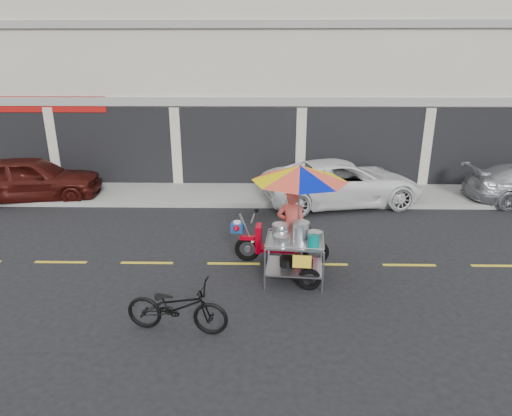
{
  "coord_description": "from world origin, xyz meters",
  "views": [
    {
      "loc": [
        -1.32,
        -8.86,
        4.33
      ],
      "look_at": [
        -1.5,
        0.6,
        1.15
      ],
      "focal_mm": 30.0,
      "sensor_mm": 36.0,
      "label": 1
    }
  ],
  "objects_px": {
    "food_vendor_rig": "(295,204)",
    "near_bicycle": "(177,307)",
    "maroon_sedan": "(31,179)",
    "white_pickup": "(343,182)"
  },
  "relations": [
    {
      "from": "food_vendor_rig",
      "to": "near_bicycle",
      "type": "bearing_deg",
      "value": -128.5
    },
    {
      "from": "white_pickup",
      "to": "food_vendor_rig",
      "type": "distance_m",
      "value": 5.39
    },
    {
      "from": "white_pickup",
      "to": "near_bicycle",
      "type": "height_order",
      "value": "white_pickup"
    },
    {
      "from": "white_pickup",
      "to": "near_bicycle",
      "type": "bearing_deg",
      "value": 139.27
    },
    {
      "from": "food_vendor_rig",
      "to": "white_pickup",
      "type": "bearing_deg",
      "value": 74.27
    },
    {
      "from": "maroon_sedan",
      "to": "white_pickup",
      "type": "height_order",
      "value": "maroon_sedan"
    },
    {
      "from": "near_bicycle",
      "to": "maroon_sedan",
      "type": "bearing_deg",
      "value": 48.36
    },
    {
      "from": "white_pickup",
      "to": "near_bicycle",
      "type": "relative_size",
      "value": 2.91
    },
    {
      "from": "maroon_sedan",
      "to": "white_pickup",
      "type": "bearing_deg",
      "value": -100.3
    },
    {
      "from": "white_pickup",
      "to": "food_vendor_rig",
      "type": "bearing_deg",
      "value": 147.5
    }
  ]
}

